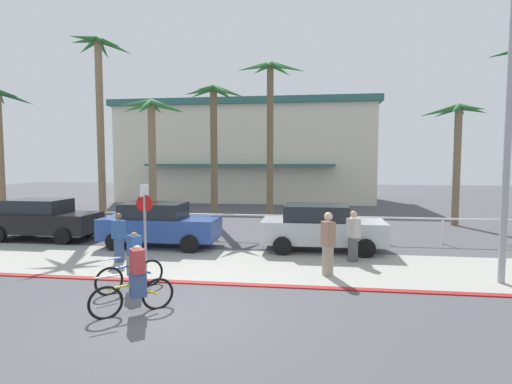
% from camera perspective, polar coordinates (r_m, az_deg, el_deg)
% --- Properties ---
extents(ground_plane, '(80.00, 80.00, 0.00)m').
position_cam_1_polar(ground_plane, '(18.49, -1.27, -5.78)').
color(ground_plane, '#4C4C51').
extents(sidewalk_strip, '(44.00, 4.00, 0.02)m').
position_cam_1_polar(sidewalk_strip, '(12.92, -5.37, -10.21)').
color(sidewalk_strip, '#9E9E93').
rests_on(sidewalk_strip, ground).
extents(curb_paint, '(44.00, 0.24, 0.03)m').
position_cam_1_polar(curb_paint, '(11.06, -7.78, -12.73)').
color(curb_paint, maroon).
rests_on(curb_paint, ground).
extents(building_backdrop, '(21.01, 9.54, 8.11)m').
position_cam_1_polar(building_backdrop, '(34.47, -1.19, 5.73)').
color(building_backdrop, beige).
rests_on(building_backdrop, ground).
extents(rail_fence, '(25.44, 0.08, 1.04)m').
position_cam_1_polar(rail_fence, '(16.90, -2.07, -3.86)').
color(rail_fence, white).
rests_on(rail_fence, ground).
extents(stop_sign_bike_lane, '(0.52, 0.56, 2.56)m').
position_cam_1_polar(stop_sign_bike_lane, '(12.74, -15.61, -2.92)').
color(stop_sign_bike_lane, gray).
rests_on(stop_sign_bike_lane, ground).
extents(palm_tree_1, '(2.82, 3.81, 9.50)m').
position_cam_1_polar(palm_tree_1, '(22.21, -21.45, 13.40)').
color(palm_tree_1, '#846B4C').
rests_on(palm_tree_1, ground).
extents(palm_tree_2, '(3.17, 2.72, 6.22)m').
position_cam_1_polar(palm_tree_2, '(19.86, -14.61, 8.68)').
color(palm_tree_2, '#846B4C').
rests_on(palm_tree_2, ground).
extents(palm_tree_3, '(3.19, 3.24, 7.19)m').
position_cam_1_polar(palm_tree_3, '(20.90, -6.04, 10.13)').
color(palm_tree_3, brown).
rests_on(palm_tree_3, ground).
extents(palm_tree_4, '(3.74, 3.30, 8.61)m').
position_cam_1_polar(palm_tree_4, '(21.96, 2.06, 12.65)').
color(palm_tree_4, brown).
rests_on(palm_tree_4, ground).
extents(palm_tree_5, '(3.30, 2.96, 6.16)m').
position_cam_1_polar(palm_tree_5, '(22.66, 26.73, 7.22)').
color(palm_tree_5, '#756047').
rests_on(palm_tree_5, ground).
extents(car_black_0, '(4.40, 2.02, 1.69)m').
position_cam_1_polar(car_black_0, '(18.92, -28.12, -3.40)').
color(car_black_0, black).
rests_on(car_black_0, ground).
extents(car_blue_1, '(4.40, 2.02, 1.69)m').
position_cam_1_polar(car_blue_1, '(15.71, -13.65, -4.50)').
color(car_blue_1, '#284793').
rests_on(car_blue_1, ground).
extents(car_silver_2, '(4.40, 2.02, 1.69)m').
position_cam_1_polar(car_silver_2, '(14.77, 9.29, -5.00)').
color(car_silver_2, '#B2B7BC').
rests_on(car_silver_2, ground).
extents(cyclist_blue_0, '(1.23, 1.42, 1.50)m').
position_cam_1_polar(cyclist_blue_0, '(10.77, -17.18, -9.60)').
color(cyclist_blue_0, black).
rests_on(cyclist_blue_0, ground).
extents(cyclist_yellow_1, '(1.46, 1.18, 1.50)m').
position_cam_1_polar(cyclist_yellow_1, '(9.15, -16.83, -12.09)').
color(cyclist_yellow_1, black).
rests_on(cyclist_yellow_1, ground).
extents(pedestrian_0, '(0.46, 0.47, 1.67)m').
position_cam_1_polar(pedestrian_0, '(13.39, 13.71, -6.46)').
color(pedestrian_0, '#4C4C51').
rests_on(pedestrian_0, ground).
extents(pedestrian_1, '(0.43, 0.48, 1.83)m').
position_cam_1_polar(pedestrian_1, '(11.63, 10.24, -7.61)').
color(pedestrian_1, gray).
rests_on(pedestrian_1, ground).
extents(pedestrian_2, '(0.46, 0.41, 1.61)m').
position_cam_1_polar(pedestrian_2, '(13.73, -19.00, -6.45)').
color(pedestrian_2, '#384C7A').
rests_on(pedestrian_2, ground).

